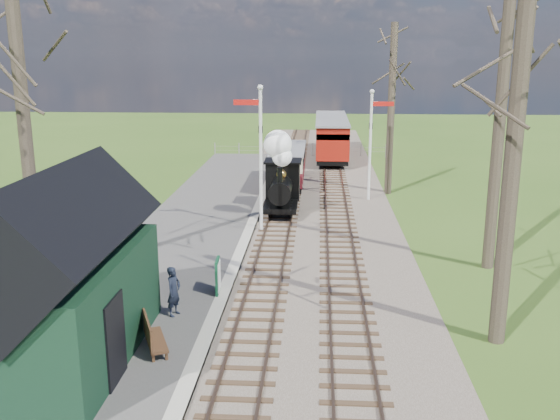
{
  "coord_description": "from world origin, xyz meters",
  "views": [
    {
      "loc": [
        1.7,
        -9.57,
        7.45
      ],
      "look_at": [
        0.25,
        13.58,
        1.6
      ],
      "focal_mm": 40.0,
      "sensor_mm": 36.0,
      "label": 1
    }
  ],
  "objects_px": {
    "red_carriage_a": "(332,141)",
    "semaphore_near": "(259,148)",
    "station_shed": "(63,278)",
    "red_carriage_b": "(331,131)",
    "sign_board": "(218,276)",
    "coach": "(288,165)",
    "person": "(174,291)",
    "bench": "(152,335)",
    "locomotive": "(281,177)",
    "semaphore_far": "(372,137)"
  },
  "relations": [
    {
      "from": "semaphore_near",
      "to": "coach",
      "type": "bearing_deg",
      "value": 85.07
    },
    {
      "from": "red_carriage_a",
      "to": "person",
      "type": "height_order",
      "value": "red_carriage_a"
    },
    {
      "from": "semaphore_near",
      "to": "sign_board",
      "type": "height_order",
      "value": "semaphore_near"
    },
    {
      "from": "semaphore_far",
      "to": "red_carriage_a",
      "type": "relative_size",
      "value": 1.02
    },
    {
      "from": "coach",
      "to": "person",
      "type": "bearing_deg",
      "value": -97.29
    },
    {
      "from": "bench",
      "to": "person",
      "type": "height_order",
      "value": "person"
    },
    {
      "from": "coach",
      "to": "sign_board",
      "type": "distance_m",
      "value": 16.52
    },
    {
      "from": "bench",
      "to": "red_carriage_b",
      "type": "bearing_deg",
      "value": 81.57
    },
    {
      "from": "person",
      "to": "bench",
      "type": "bearing_deg",
      "value": -161.99
    },
    {
      "from": "station_shed",
      "to": "sign_board",
      "type": "xyz_separation_m",
      "value": [
        2.94,
        4.47,
        -1.51
      ]
    },
    {
      "from": "coach",
      "to": "semaphore_near",
      "type": "bearing_deg",
      "value": -94.93
    },
    {
      "from": "locomotive",
      "to": "sign_board",
      "type": "xyz_separation_m",
      "value": [
        -1.34,
        -10.4,
        -1.11
      ]
    },
    {
      "from": "semaphore_near",
      "to": "sign_board",
      "type": "bearing_deg",
      "value": -94.44
    },
    {
      "from": "red_carriage_a",
      "to": "person",
      "type": "xyz_separation_m",
      "value": [
        -4.93,
        -26.11,
        -0.7
      ]
    },
    {
      "from": "semaphore_far",
      "to": "locomotive",
      "type": "distance_m",
      "value": 5.59
    },
    {
      "from": "station_shed",
      "to": "red_carriage_a",
      "type": "height_order",
      "value": "station_shed"
    },
    {
      "from": "locomotive",
      "to": "semaphore_far",
      "type": "bearing_deg",
      "value": 35.53
    },
    {
      "from": "coach",
      "to": "sign_board",
      "type": "xyz_separation_m",
      "value": [
        -1.35,
        -16.46,
        -0.62
      ]
    },
    {
      "from": "red_carriage_a",
      "to": "station_shed",
      "type": "bearing_deg",
      "value": -103.46
    },
    {
      "from": "station_shed",
      "to": "locomotive",
      "type": "distance_m",
      "value": 15.48
    },
    {
      "from": "semaphore_far",
      "to": "red_carriage_a",
      "type": "bearing_deg",
      "value": 99.31
    },
    {
      "from": "red_carriage_b",
      "to": "sign_board",
      "type": "xyz_separation_m",
      "value": [
        -3.95,
        -29.86,
        -0.87
      ]
    },
    {
      "from": "locomotive",
      "to": "red_carriage_a",
      "type": "distance_m",
      "value": 14.2
    },
    {
      "from": "locomotive",
      "to": "coach",
      "type": "height_order",
      "value": "locomotive"
    },
    {
      "from": "red_carriage_a",
      "to": "bench",
      "type": "distance_m",
      "value": 28.74
    },
    {
      "from": "semaphore_far",
      "to": "red_carriage_a",
      "type": "xyz_separation_m",
      "value": [
        -1.77,
        10.83,
        -1.73
      ]
    },
    {
      "from": "station_shed",
      "to": "locomotive",
      "type": "xyz_separation_m",
      "value": [
        4.29,
        14.87,
        -0.41
      ]
    },
    {
      "from": "semaphore_near",
      "to": "locomotive",
      "type": "distance_m",
      "value": 3.45
    },
    {
      "from": "red_carriage_a",
      "to": "locomotive",
      "type": "bearing_deg",
      "value": -100.6
    },
    {
      "from": "coach",
      "to": "person",
      "type": "height_order",
      "value": "coach"
    },
    {
      "from": "station_shed",
      "to": "red_carriage_b",
      "type": "xyz_separation_m",
      "value": [
        6.9,
        34.33,
        -0.65
      ]
    },
    {
      "from": "red_carriage_b",
      "to": "bench",
      "type": "relative_size",
      "value": 3.64
    },
    {
      "from": "red_carriage_a",
      "to": "person",
      "type": "bearing_deg",
      "value": -100.69
    },
    {
      "from": "locomotive",
      "to": "red_carriage_a",
      "type": "height_order",
      "value": "locomotive"
    },
    {
      "from": "station_shed",
      "to": "red_carriage_a",
      "type": "bearing_deg",
      "value": 76.54
    },
    {
      "from": "sign_board",
      "to": "person",
      "type": "xyz_separation_m",
      "value": [
        -0.97,
        -1.75,
        0.17
      ]
    },
    {
      "from": "sign_board",
      "to": "person",
      "type": "bearing_deg",
      "value": -119.08
    },
    {
      "from": "semaphore_far",
      "to": "person",
      "type": "xyz_separation_m",
      "value": [
        -6.7,
        -15.28,
        -2.43
      ]
    },
    {
      "from": "person",
      "to": "red_carriage_a",
      "type": "bearing_deg",
      "value": 9.35
    },
    {
      "from": "person",
      "to": "coach",
      "type": "bearing_deg",
      "value": 12.75
    },
    {
      "from": "semaphore_near",
      "to": "bench",
      "type": "distance_m",
      "value": 11.96
    },
    {
      "from": "semaphore_near",
      "to": "red_carriage_b",
      "type": "xyz_separation_m",
      "value": [
        3.37,
        22.33,
        -2.0
      ]
    },
    {
      "from": "coach",
      "to": "bench",
      "type": "bearing_deg",
      "value": -96.73
    },
    {
      "from": "station_shed",
      "to": "coach",
      "type": "bearing_deg",
      "value": 78.4
    },
    {
      "from": "locomotive",
      "to": "red_carriage_a",
      "type": "xyz_separation_m",
      "value": [
        2.61,
        13.96,
        -0.24
      ]
    },
    {
      "from": "sign_board",
      "to": "bench",
      "type": "xyz_separation_m",
      "value": [
        -1.05,
        -3.92,
        -0.16
      ]
    },
    {
      "from": "coach",
      "to": "red_carriage_b",
      "type": "distance_m",
      "value": 13.65
    },
    {
      "from": "red_carriage_b",
      "to": "sign_board",
      "type": "distance_m",
      "value": 30.13
    },
    {
      "from": "red_carriage_a",
      "to": "semaphore_near",
      "type": "bearing_deg",
      "value": -101.32
    },
    {
      "from": "red_carriage_a",
      "to": "sign_board",
      "type": "relative_size",
      "value": 5.06
    }
  ]
}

